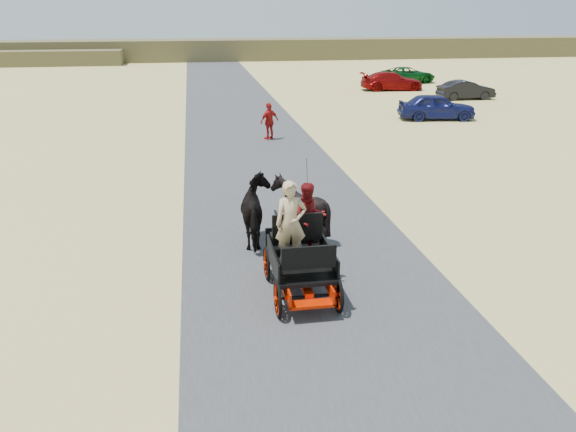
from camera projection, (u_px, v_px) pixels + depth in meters
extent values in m
plane|color=tan|center=(341.00, 335.00, 10.63)|extent=(140.00, 140.00, 0.00)
cube|color=#38383A|center=(341.00, 335.00, 10.63)|extent=(6.00, 140.00, 0.01)
cube|color=brown|center=(212.00, 50.00, 67.57)|extent=(140.00, 6.00, 2.40)
imported|color=black|center=(258.00, 212.00, 14.62)|extent=(0.91, 2.01, 1.70)
imported|color=black|center=(300.00, 209.00, 14.79)|extent=(1.37, 1.54, 1.70)
imported|color=tan|center=(291.00, 223.00, 11.68)|extent=(0.66, 0.43, 1.80)
imported|color=#660C0F|center=(309.00, 218.00, 12.31)|extent=(0.77, 0.60, 1.58)
imported|color=#A11412|center=(269.00, 121.00, 26.32)|extent=(1.08, 0.87, 1.73)
imported|color=navy|center=(437.00, 107.00, 31.19)|extent=(4.39, 2.27, 1.43)
imported|color=black|center=(466.00, 90.00, 38.22)|extent=(3.85, 1.38, 1.26)
imported|color=maroon|center=(392.00, 81.00, 42.53)|extent=(4.80, 2.22, 1.36)
imported|color=#0C4C19|center=(407.00, 75.00, 46.75)|extent=(4.93, 2.75, 1.30)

